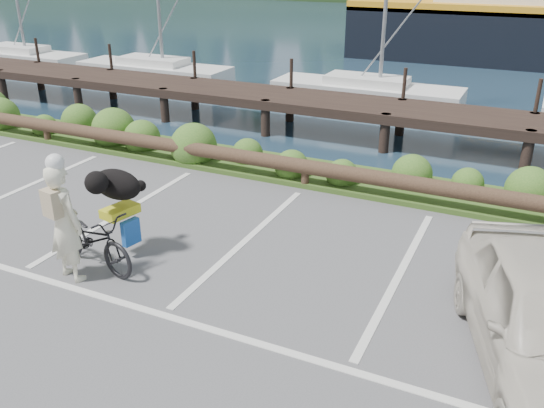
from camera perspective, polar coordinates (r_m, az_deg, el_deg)
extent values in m
plane|color=#505052|center=(8.22, -9.13, -9.39)|extent=(72.00, 72.00, 0.00)
plane|color=#1A2E3F|center=(54.03, 21.69, 16.27)|extent=(160.00, 160.00, 0.00)
cube|color=#3D5B21|center=(12.42, 4.50, 2.98)|extent=(34.00, 1.60, 0.10)
imported|color=black|center=(9.12, -17.38, -3.32)|extent=(1.85, 0.96, 0.93)
imported|color=#EDE7C8|center=(8.74, -19.86, -1.77)|extent=(0.72, 0.55, 1.78)
ellipsoid|color=black|center=(9.14, -15.10, 1.88)|extent=(0.57, 0.90, 0.48)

